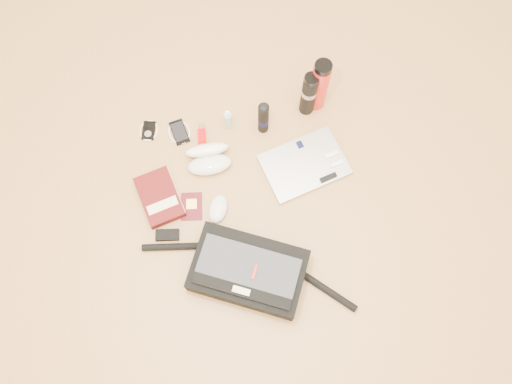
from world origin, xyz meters
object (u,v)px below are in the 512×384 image
messenger_bag (248,271)px  book (160,197)px  laptop (305,165)px  thermos_red (319,85)px  thermos_black (309,94)px

messenger_bag → book: size_ratio=3.11×
laptop → book: size_ratio=1.52×
laptop → thermos_red: size_ratio=1.34×
book → thermos_black: bearing=11.0°
messenger_bag → thermos_red: thermos_red is taller
book → thermos_red: (0.71, 0.34, 0.12)m
messenger_bag → book: 0.47m
messenger_bag → thermos_black: size_ratio=3.21×
thermos_black → thermos_red: 0.05m
book → thermos_black: 0.75m
book → thermos_red: size_ratio=0.88×
thermos_black → thermos_red: size_ratio=0.85×
laptop → thermos_black: (0.06, 0.27, 0.11)m
messenger_bag → thermos_black: (0.36, 0.68, 0.07)m
book → thermos_black: (0.66, 0.32, 0.10)m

